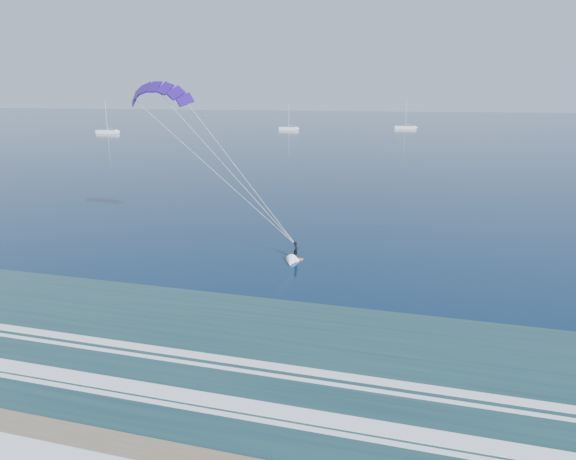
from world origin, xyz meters
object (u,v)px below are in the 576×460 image
Objects in this scene: sailboat_0 at (108,132)px; sailboat_1 at (289,128)px; sailboat_2 at (405,127)px; kitesurfer_rig at (224,165)px.

sailboat_1 is at bearing 30.54° from sailboat_0.
sailboat_0 is 1.12× the size of sailboat_1.
sailboat_1 is 0.92× the size of sailboat_2.
sailboat_1 is 51.94m from sailboat_2.
sailboat_0 is (-104.63, 134.05, -8.08)m from kitesurfer_rig.
kitesurfer_rig is 170.24m from sailboat_0.
sailboat_0 is at bearing 127.97° from kitesurfer_rig.
sailboat_1 is at bearing -156.15° from sailboat_2.
sailboat_2 reaches higher than sailboat_1.
kitesurfer_rig is 192.57m from sailboat_2.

